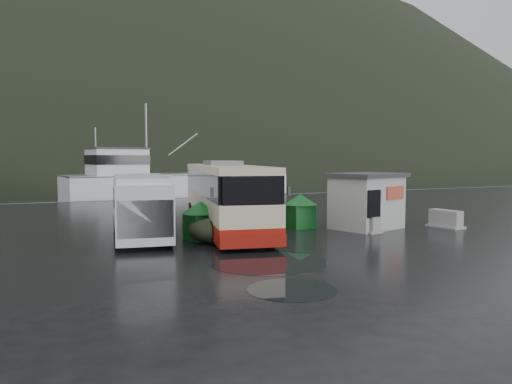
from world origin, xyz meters
name	(u,v)px	position (x,y,z in m)	size (l,w,h in m)	color
ground	(215,237)	(0.00, 0.00, 0.00)	(160.00, 160.00, 0.00)	black
harbor_water	(57,171)	(0.00, 110.00, 0.00)	(300.00, 180.00, 0.02)	black
quay_edge	(127,200)	(0.00, 20.00, 0.00)	(160.00, 0.60, 1.50)	#999993
headland	(62,164)	(10.00, 250.00, 0.00)	(780.00, 540.00, 570.00)	black
coach_bus	(226,230)	(1.12, 1.55, 0.00)	(2.87, 11.37, 3.21)	beige
white_van	(141,239)	(-2.94, 0.73, 0.00)	(2.16, 6.28, 2.63)	silver
waste_bin_left	(201,239)	(-0.75, -0.41, 0.00)	(1.11, 1.11, 1.56)	#11641F
waste_bin_right	(300,228)	(4.63, 0.84, 0.00)	(1.14, 1.14, 1.60)	#11641F
dome_tent	(212,242)	(-0.54, -1.22, 0.00)	(1.77, 2.48, 0.98)	#2B3520
ticket_kiosk	(366,228)	(7.32, -0.71, 0.00)	(3.33, 2.53, 2.61)	#B7B6B2
jersey_barrier_a	(366,232)	(6.62, -1.58, 0.00)	(0.72, 1.45, 0.72)	#999993
jersey_barrier_b	(445,228)	(10.96, -2.03, 0.00)	(0.84, 1.68, 0.84)	#999993
fishing_trawler	(175,192)	(5.76, 26.70, 0.00)	(23.88, 5.25, 9.55)	silver
puddles	(253,247)	(0.45, -2.92, 0.01)	(6.27, 16.20, 0.01)	black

